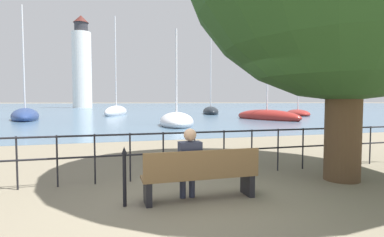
{
  "coord_description": "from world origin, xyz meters",
  "views": [
    {
      "loc": [
        -1.58,
        -4.94,
        1.72
      ],
      "look_at": [
        0.0,
        0.5,
        1.4
      ],
      "focal_mm": 28.0,
      "sensor_mm": 36.0,
      "label": 1
    }
  ],
  "objects": [
    {
      "name": "sailboat_3",
      "position": [
        12.47,
        34.09,
        0.36
      ],
      "size": [
        3.59,
        6.67,
        11.58
      ],
      "rotation": [
        0.0,
        0.0,
        -0.25
      ],
      "color": "black",
      "rests_on": "ground_plane"
    },
    {
      "name": "seated_person_left",
      "position": [
        -0.19,
        0.01,
        0.69
      ],
      "size": [
        0.38,
        0.35,
        1.26
      ],
      "color": "#2D3347",
      "rests_on": "ground_plane"
    },
    {
      "name": "closed_umbrella",
      "position": [
        -1.3,
        0.0,
        0.55
      ],
      "size": [
        0.09,
        0.09,
        0.99
      ],
      "color": "black",
      "rests_on": "ground_plane"
    },
    {
      "name": "promenade_railing",
      "position": [
        -0.0,
        1.54,
        0.69
      ],
      "size": [
        12.31,
        0.04,
        1.05
      ],
      "color": "black",
      "rests_on": "ground_plane"
    },
    {
      "name": "harbor_lighthouse",
      "position": [
        -7.53,
        83.16,
        11.74
      ],
      "size": [
        5.09,
        5.09,
        25.23
      ],
      "color": "white",
      "rests_on": "ground_plane"
    },
    {
      "name": "sailboat_5",
      "position": [
        -0.19,
        34.85,
        0.4
      ],
      "size": [
        4.22,
        8.48,
        13.09
      ],
      "rotation": [
        0.0,
        0.0,
        -0.3
      ],
      "color": "silver",
      "rests_on": "ground_plane"
    },
    {
      "name": "sailboat_4",
      "position": [
        21.66,
        27.34,
        0.24
      ],
      "size": [
        4.54,
        6.75,
        7.76
      ],
      "rotation": [
        0.0,
        0.0,
        -0.37
      ],
      "color": "maroon",
      "rests_on": "ground_plane"
    },
    {
      "name": "park_bench",
      "position": [
        0.0,
        -0.07,
        0.44
      ],
      "size": [
        2.04,
        0.45,
        0.9
      ],
      "color": "brown",
      "rests_on": "ground_plane"
    },
    {
      "name": "sailboat_2",
      "position": [
        -8.95,
        27.02,
        0.35
      ],
      "size": [
        4.08,
        9.02,
        11.31
      ],
      "rotation": [
        0.0,
        0.0,
        0.2
      ],
      "color": "navy",
      "rests_on": "ground_plane"
    },
    {
      "name": "harbor_water",
      "position": [
        0.0,
        158.12,
        0.0
      ],
      "size": [
        600.0,
        300.0,
        0.01
      ],
      "color": "slate",
      "rests_on": "ground_plane"
    },
    {
      "name": "ground_plane",
      "position": [
        0.0,
        0.0,
        0.0
      ],
      "size": [
        1000.0,
        1000.0,
        0.0
      ],
      "primitive_type": "plane",
      "color": "#7A705B"
    },
    {
      "name": "sailboat_1",
      "position": [
        13.3,
        20.5,
        0.32
      ],
      "size": [
        4.33,
        8.04,
        11.29
      ],
      "rotation": [
        0.0,
        0.0,
        0.29
      ],
      "color": "maroon",
      "rests_on": "ground_plane"
    },
    {
      "name": "sailboat_0",
      "position": [
        3.41,
        16.25,
        0.29
      ],
      "size": [
        3.57,
        6.6,
        7.35
      ],
      "rotation": [
        0.0,
        0.0,
        -0.19
      ],
      "color": "silver",
      "rests_on": "ground_plane"
    }
  ]
}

